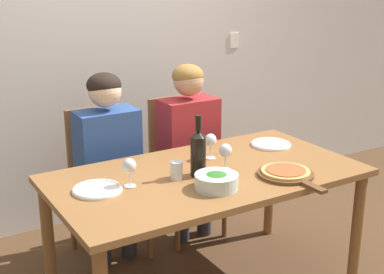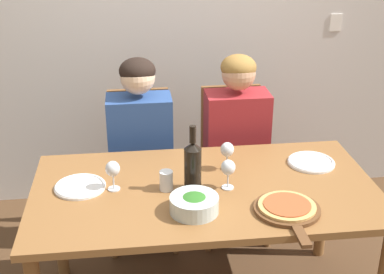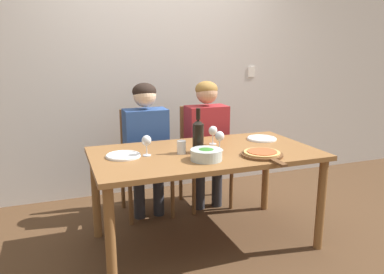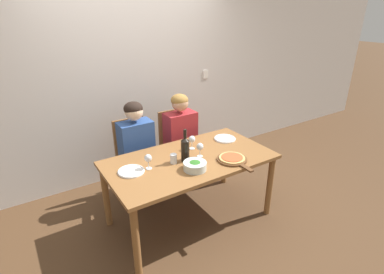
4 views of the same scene
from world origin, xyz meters
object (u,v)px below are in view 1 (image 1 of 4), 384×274
pizza_on_board (287,173)px  water_tumbler (177,170)px  wine_glass_centre (226,152)px  person_man (190,136)px  dinner_plate_left (97,189)px  broccoli_bowl (216,181)px  person_woman (109,151)px  wine_bottle (198,152)px  wine_glass_right (211,141)px  chair_right (181,162)px  chair_left (103,179)px  dinner_plate_right (271,144)px  wine_glass_left (129,167)px

pizza_on_board → water_tumbler: (-0.52, 0.26, 0.03)m
pizza_on_board → wine_glass_centre: 0.35m
person_man → dinner_plate_left: bearing=-146.4°
broccoli_bowl → wine_glass_centre: (0.19, 0.19, 0.06)m
person_woman → person_man: 0.59m
person_woman → broccoli_bowl: (0.21, -0.88, 0.06)m
broccoli_bowl → water_tumbler: 0.24m
dinner_plate_left → water_tumbler: size_ratio=2.54×
wine_bottle → broccoli_bowl: size_ratio=1.50×
wine_bottle → water_tumbler: wine_bottle is taller
person_man → wine_glass_right: bearing=-107.5°
chair_right → dinner_plate_left: chair_right is taller
chair_left → dinner_plate_left: bearing=-113.6°
wine_glass_right → dinner_plate_right: bearing=0.9°
dinner_plate_left → wine_glass_centre: size_ratio=1.65×
chair_right → person_man: (0.00, -0.12, 0.22)m
chair_left → wine_glass_right: 0.82m
chair_right → wine_glass_right: (-0.15, -0.60, 0.35)m
person_woman → water_tumbler: size_ratio=12.37×
person_woman → person_man: (0.59, 0.00, 0.00)m
person_woman → person_man: size_ratio=1.00×
dinner_plate_left → pizza_on_board: pizza_on_board is taller
chair_left → pizza_on_board: 1.25m
person_woman → water_tumbler: bearing=-81.0°
chair_right → person_woman: (-0.59, -0.12, 0.22)m
person_woman → broccoli_bowl: 0.90m
wine_glass_left → wine_glass_right: 0.60m
dinner_plate_left → water_tumbler: 0.42m
person_man → wine_glass_left: size_ratio=8.04×
dinner_plate_right → person_man: bearing=122.4°
chair_left → wine_glass_right: chair_left is taller
chair_left → broccoli_bowl: chair_left is taller
wine_glass_centre → dinner_plate_right: bearing=22.8°
broccoli_bowl → wine_glass_centre: 0.28m
wine_bottle → broccoli_bowl: (-0.02, -0.20, -0.09)m
wine_glass_right → water_tumbler: (-0.33, -0.18, -0.06)m
broccoli_bowl → pizza_on_board: 0.42m
pizza_on_board → wine_glass_centre: size_ratio=2.92×
pizza_on_board → wine_glass_left: 0.84m
dinner_plate_right → chair_left: bearing=146.3°
wine_glass_right → broccoli_bowl: bearing=-119.3°
chair_left → pizza_on_board: size_ratio=2.18×
wine_glass_centre → wine_bottle: bearing=177.0°
wine_bottle → wine_glass_left: bearing=173.3°
dinner_plate_left → pizza_on_board: size_ratio=0.56×
dinner_plate_right → wine_glass_centre: bearing=-157.2°
chair_left → wine_glass_centre: (0.40, -0.80, 0.35)m
dinner_plate_right → water_tumbler: water_tumbler is taller
wine_glass_right → wine_glass_left: bearing=-166.0°
person_man → chair_left: bearing=168.8°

